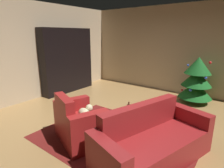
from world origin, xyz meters
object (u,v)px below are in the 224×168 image
armchair_red (79,124)px  book_stack_on_table (122,115)px  bottle_on_table (129,109)px  coffee_table (123,118)px  bookshelf_unit (70,62)px  couch_red (152,143)px  decorated_tree (197,80)px

armchair_red → book_stack_on_table: 0.79m
bottle_on_table → book_stack_on_table: bearing=-90.1°
armchair_red → bottle_on_table: 0.95m
bottle_on_table → coffee_table: bearing=-90.7°
bookshelf_unit → coffee_table: size_ratio=3.04×
bottle_on_table → couch_red: bearing=-32.4°
armchair_red → couch_red: bearing=13.2°
coffee_table → bottle_on_table: bearing=89.3°
armchair_red → decorated_tree: (1.16, 3.27, 0.34)m
armchair_red → decorated_tree: 3.48m
bookshelf_unit → bottle_on_table: (3.05, -1.25, -0.47)m
bookshelf_unit → armchair_red: bearing=-38.7°
bookshelf_unit → decorated_tree: bookshelf_unit is taller
decorated_tree → book_stack_on_table: bearing=-102.3°
bottle_on_table → decorated_tree: decorated_tree is taller
book_stack_on_table → decorated_tree: decorated_tree is taller
book_stack_on_table → bookshelf_unit: bearing=154.4°
couch_red → coffee_table: couch_red is taller
couch_red → bottle_on_table: 0.86m
couch_red → coffee_table: bearing=159.8°
bookshelf_unit → couch_red: (3.75, -1.69, -0.69)m
coffee_table → couch_red: bearing=-20.2°
bookshelf_unit → coffee_table: 3.42m
couch_red → armchair_red: bearing=-166.8°
armchair_red → couch_red: armchair_red is taller
coffee_table → bottle_on_table: size_ratio=3.02×
couch_red → bookshelf_unit: bearing=155.7°
coffee_table → bottle_on_table: bottle_on_table is taller
book_stack_on_table → bottle_on_table: bearing=89.9°
couch_red → book_stack_on_table: (-0.70, 0.23, 0.17)m
couch_red → decorated_tree: size_ratio=1.60×
armchair_red → book_stack_on_table: (0.57, 0.53, 0.14)m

